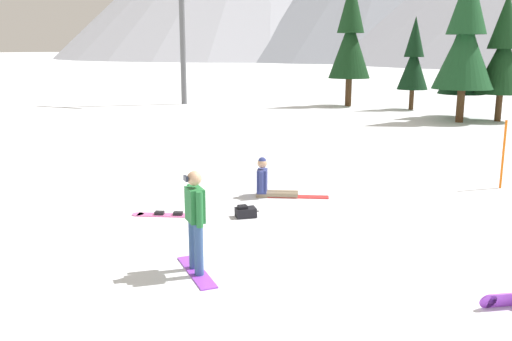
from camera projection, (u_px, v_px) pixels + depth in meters
The scene contains 12 objects.
ground_plane at pixel (301, 259), 9.89m from camera, with size 800.00×800.00×0.00m, color white.
snowboarder_foreground at pixel (195, 220), 9.10m from camera, with size 1.27×1.22×1.73m.
snowboarder_midground at pixel (269, 183), 13.99m from camera, with size 1.81×0.98×1.00m.
loose_snowboard_near_right at pixel (169, 215), 12.44m from camera, with size 1.65×0.81×0.09m.
backpack_black at pixel (245, 212), 12.32m from camera, with size 0.55×0.53×0.27m.
trail_marker_pole at pixel (503, 155), 14.71m from camera, with size 0.06×0.06×1.82m, color orange.
pine_tree_slender at pixel (466, 38), 27.26m from camera, with size 2.95×2.95×7.56m.
pine_tree_tall at pixel (414, 59), 33.30m from camera, with size 1.82×1.82×5.50m.
pine_tree_short at pixel (504, 52), 27.78m from camera, with size 2.49×2.49×6.34m.
pine_tree_leaning at pixel (464, 58), 29.47m from camera, with size 2.49×2.49×5.71m.
pine_tree_broad at pixel (350, 36), 35.09m from camera, with size 2.62×2.62×8.04m.
ski_lift_tower at pixel (182, 4), 35.97m from camera, with size 3.61×0.36×11.31m.
Camera 1 is at (3.16, -8.81, 3.65)m, focal length 39.29 mm.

